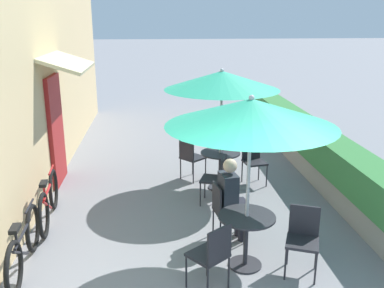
% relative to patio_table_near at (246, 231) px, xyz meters
% --- Properties ---
extents(cafe_facade_wall, '(0.98, 11.72, 4.20)m').
position_rel_patio_table_near_xyz_m(cafe_facade_wall, '(-3.19, 3.73, 1.58)').
color(cafe_facade_wall, '#D6B784').
rests_on(cafe_facade_wall, ground_plane).
extents(planter_hedge, '(0.60, 10.72, 1.01)m').
position_rel_patio_table_near_xyz_m(planter_hedge, '(2.10, 3.76, 0.03)').
color(planter_hedge, gray).
rests_on(planter_hedge, ground_plane).
extents(patio_table_near, '(0.74, 0.74, 0.72)m').
position_rel_patio_table_near_xyz_m(patio_table_near, '(0.00, 0.00, 0.00)').
color(patio_table_near, '#28282D').
rests_on(patio_table_near, ground_plane).
extents(patio_umbrella_near, '(2.07, 2.07, 2.28)m').
position_rel_patio_table_near_xyz_m(patio_umbrella_near, '(0.00, 0.00, 1.55)').
color(patio_umbrella_near, '#B7B7BC').
rests_on(patio_umbrella_near, ground_plane).
extents(cafe_chair_near_left, '(0.45, 0.45, 0.87)m').
position_rel_patio_table_near_xyz_m(cafe_chair_near_left, '(-0.18, 0.69, 0.01)').
color(cafe_chair_near_left, '#232328').
rests_on(cafe_chair_near_left, ground_plane).
extents(seated_patron_near_left, '(0.44, 0.37, 1.25)m').
position_rel_patio_table_near_xyz_m(seated_patron_near_left, '(-0.07, 0.71, 0.18)').
color(seated_patron_near_left, '#23232D').
rests_on(seated_patron_near_left, ground_plane).
extents(cafe_chair_near_right, '(0.56, 0.56, 0.87)m').
position_rel_patio_table_near_xyz_m(cafe_chair_near_right, '(-0.51, -0.50, 0.01)').
color(cafe_chair_near_right, '#232328').
rests_on(cafe_chair_near_right, ground_plane).
extents(cafe_chair_near_back, '(0.52, 0.52, 0.87)m').
position_rel_patio_table_near_xyz_m(cafe_chair_near_back, '(0.69, -0.19, 0.01)').
color(cafe_chair_near_back, '#232328').
rests_on(cafe_chair_near_back, ground_plane).
extents(patio_table_mid, '(0.74, 0.74, 0.72)m').
position_rel_patio_table_near_xyz_m(patio_table_mid, '(0.07, 2.65, 0.00)').
color(patio_table_mid, '#28282D').
rests_on(patio_table_mid, ground_plane).
extents(patio_umbrella_mid, '(2.07, 2.07, 2.28)m').
position_rel_patio_table_near_xyz_m(patio_umbrella_mid, '(0.07, 2.65, 1.55)').
color(patio_umbrella_mid, '#B7B7BC').
rests_on(patio_umbrella_mid, ground_plane).
extents(cafe_chair_mid_left, '(0.51, 0.51, 0.87)m').
position_rel_patio_table_near_xyz_m(cafe_chair_mid_left, '(-0.09, 1.96, 0.01)').
color(cafe_chair_mid_left, '#232328').
rests_on(cafe_chair_mid_left, ground_plane).
extents(cafe_chair_mid_right, '(0.47, 0.47, 0.87)m').
position_rel_patio_table_near_xyz_m(cafe_chair_mid_right, '(0.75, 2.86, 0.01)').
color(cafe_chair_mid_right, '#232328').
rests_on(cafe_chair_mid_right, ground_plane).
extents(cafe_chair_mid_back, '(0.56, 0.56, 0.87)m').
position_rel_patio_table_near_xyz_m(cafe_chair_mid_back, '(-0.46, 3.14, 0.01)').
color(cafe_chair_mid_back, '#232328').
rests_on(cafe_chair_mid_back, ground_plane).
extents(coffee_cup_mid, '(0.07, 0.07, 0.09)m').
position_rel_patio_table_near_xyz_m(coffee_cup_mid, '(0.10, 2.81, 0.25)').
color(coffee_cup_mid, teal).
rests_on(coffee_cup_mid, patio_table_mid).
extents(bicycle_leaning, '(0.14, 1.69, 0.76)m').
position_rel_patio_table_near_xyz_m(bicycle_leaning, '(-2.85, 0.15, -0.16)').
color(bicycle_leaning, black).
rests_on(bicycle_leaning, ground_plane).
extents(bicycle_second, '(0.19, 1.70, 0.78)m').
position_rel_patio_table_near_xyz_m(bicycle_second, '(-2.84, 1.52, -0.15)').
color(bicycle_second, black).
rests_on(bicycle_second, ground_plane).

